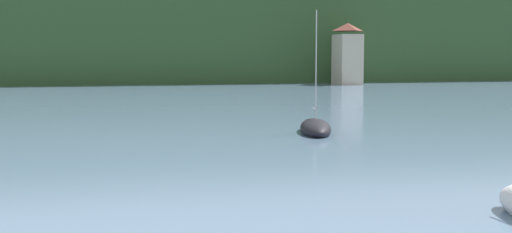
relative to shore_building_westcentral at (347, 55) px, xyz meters
The scene contains 3 objects.
wooded_hillside 64.80m from the shore_building_westcentral, 134.06° to the left, with size 352.00×72.69×34.95m.
shore_building_westcentral is the anchor object (origin of this frame).
sailboat_far_7 65.41m from the shore_building_westcentral, 112.97° to the right, with size 3.30×6.29×8.38m.
Camera 1 is at (-6.48, 20.82, 5.29)m, focal length 44.73 mm.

